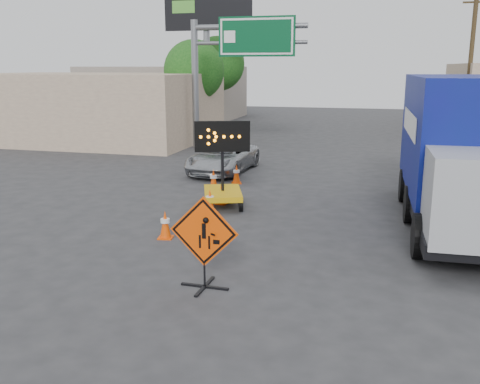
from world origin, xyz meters
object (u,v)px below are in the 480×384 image
at_px(construction_sign, 204,241).
at_px(pickup_truck, 223,157).
at_px(arrow_board, 223,188).
at_px(box_truck, 461,160).

relative_size(construction_sign, pickup_truck, 0.42).
relative_size(arrow_board, pickup_truck, 0.60).
bearing_deg(box_truck, pickup_truck, 143.98).
distance_m(arrow_board, pickup_truck, 5.78).
xyz_separation_m(construction_sign, box_truck, (5.47, 6.00, 0.87)).
xyz_separation_m(arrow_board, pickup_truck, (-1.66, 5.54, 0.01)).
xyz_separation_m(construction_sign, pickup_truck, (-3.20, 11.89, -0.38)).
distance_m(construction_sign, box_truck, 8.17).
height_order(construction_sign, box_truck, box_truck).
bearing_deg(box_truck, arrow_board, 175.34).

